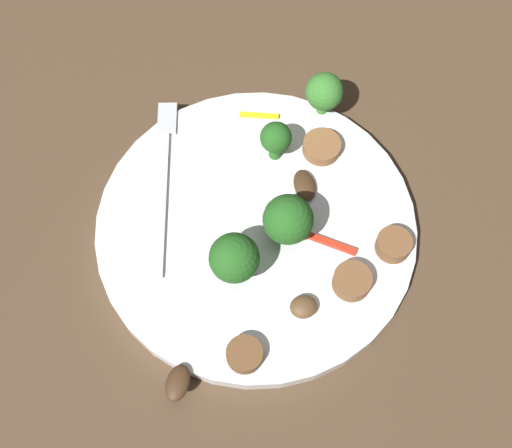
{
  "coord_description": "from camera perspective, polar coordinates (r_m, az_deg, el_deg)",
  "views": [
    {
      "loc": [
        -0.24,
        0.08,
        0.56
      ],
      "look_at": [
        0.0,
        0.0,
        0.02
      ],
      "focal_mm": 47.32,
      "sensor_mm": 36.0,
      "label": 1
    }
  ],
  "objects": [
    {
      "name": "mushroom_1",
      "position": [
        0.61,
        4.12,
        3.3
      ],
      "size": [
        0.03,
        0.02,
        0.01
      ],
      "primitive_type": "ellipsoid",
      "rotation": [
        0.0,
        0.0,
        3.01
      ],
      "color": "#422B19",
      "rests_on": "plate"
    },
    {
      "name": "broccoli_floret_0",
      "position": [
        0.56,
        2.73,
        0.36
      ],
      "size": [
        0.04,
        0.04,
        0.06
      ],
      "color": "#296420",
      "rests_on": "plate"
    },
    {
      "name": "sausage_slice_1",
      "position": [
        0.58,
        8.12,
        -4.8
      ],
      "size": [
        0.04,
        0.04,
        0.01
      ],
      "primitive_type": "cylinder",
      "rotation": [
        0.0,
        0.0,
        0.45
      ],
      "color": "brown",
      "rests_on": "plate"
    },
    {
      "name": "mushroom_2",
      "position": [
        0.55,
        -6.63,
        -13.2
      ],
      "size": [
        0.04,
        0.03,
        0.01
      ],
      "primitive_type": "ellipsoid",
      "rotation": [
        0.0,
        0.0,
        2.56
      ],
      "color": "#422B19",
      "rests_on": "plate"
    },
    {
      "name": "broccoli_floret_2",
      "position": [
        0.55,
        -1.85,
        -2.92
      ],
      "size": [
        0.04,
        0.04,
        0.06
      ],
      "color": "#296420",
      "rests_on": "plate"
    },
    {
      "name": "ground_plane",
      "position": [
        0.61,
        0.0,
        -0.65
      ],
      "size": [
        1.4,
        1.4,
        0.0
      ],
      "primitive_type": "plane",
      "color": "#4C3826"
    },
    {
      "name": "sausage_slice_3",
      "position": [
        0.59,
        11.55,
        -1.72
      ],
      "size": [
        0.04,
        0.04,
        0.01
      ],
      "primitive_type": "cylinder",
      "rotation": [
        0.0,
        0.0,
        0.29
      ],
      "color": "brown",
      "rests_on": "plate"
    },
    {
      "name": "sausage_slice_0",
      "position": [
        0.55,
        -0.97,
        -10.97
      ],
      "size": [
        0.03,
        0.03,
        0.01
      ],
      "primitive_type": "cylinder",
      "rotation": [
        0.0,
        0.0,
        1.53
      ],
      "color": "brown",
      "rests_on": "plate"
    },
    {
      "name": "plate",
      "position": [
        0.61,
        0.0,
        -0.33
      ],
      "size": [
        0.29,
        0.29,
        0.02
      ],
      "primitive_type": "cylinder",
      "color": "white",
      "rests_on": "ground_plane"
    },
    {
      "name": "broccoli_floret_1",
      "position": [
        0.64,
        5.79,
        11.04
      ],
      "size": [
        0.04,
        0.04,
        0.05
      ],
      "color": "#408630",
      "rests_on": "plate"
    },
    {
      "name": "pepper_strip_0",
      "position": [
        0.65,
        0.26,
        9.16
      ],
      "size": [
        0.02,
        0.04,
        0.0
      ],
      "primitive_type": "cube",
      "rotation": [
        0.0,
        0.0,
        4.3
      ],
      "color": "yellow",
      "rests_on": "plate"
    },
    {
      "name": "broccoli_floret_3",
      "position": [
        0.61,
        1.68,
        7.22
      ],
      "size": [
        0.03,
        0.03,
        0.04
      ],
      "color": "#296420",
      "rests_on": "plate"
    },
    {
      "name": "fork",
      "position": [
        0.63,
        -7.74,
        4.43
      ],
      "size": [
        0.17,
        0.07,
        0.0
      ],
      "rotation": [
        0.0,
        0.0,
        -0.32
      ],
      "color": "silver",
      "rests_on": "plate"
    },
    {
      "name": "sausage_slice_2",
      "position": [
        0.63,
        5.57,
        6.51
      ],
      "size": [
        0.05,
        0.05,
        0.01
      ],
      "primitive_type": "cylinder",
      "rotation": [
        0.0,
        0.0,
        0.68
      ],
      "color": "brown",
      "rests_on": "plate"
    },
    {
      "name": "pepper_strip_1",
      "position": [
        0.59,
        6.48,
        -1.69
      ],
      "size": [
        0.03,
        0.04,
        0.0
      ],
      "primitive_type": "cube",
      "rotation": [
        0.0,
        0.0,
        0.85
      ],
      "color": "red",
      "rests_on": "plate"
    },
    {
      "name": "mushroom_0",
      "position": [
        0.57,
        4.03,
        -6.99
      ],
      "size": [
        0.02,
        0.03,
        0.01
      ],
      "primitive_type": "ellipsoid",
      "rotation": [
        0.0,
        0.0,
        1.41
      ],
      "color": "brown",
      "rests_on": "plate"
    }
  ]
}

